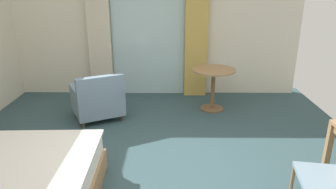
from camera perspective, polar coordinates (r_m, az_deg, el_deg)
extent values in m
cube|color=#334C51|center=(3.68, -4.73, -16.45)|extent=(6.07, 6.82, 0.10)
cube|color=silver|center=(6.16, -2.54, 12.61)|extent=(5.67, 0.12, 2.72)
cube|color=silver|center=(6.11, -3.70, 10.98)|extent=(1.42, 0.02, 2.40)
cube|color=beige|center=(6.14, -12.61, 11.08)|extent=(0.43, 0.10, 2.50)
cube|color=tan|center=(6.01, 5.25, 11.28)|extent=(0.43, 0.10, 2.50)
cube|color=silver|center=(3.28, -26.96, -12.36)|extent=(1.48, 1.66, 0.03)
cube|color=#9E754C|center=(3.87, 27.34, -9.64)|extent=(0.06, 0.06, 0.72)
cube|color=gray|center=(3.29, 26.68, -13.69)|extent=(0.50, 0.54, 0.04)
cylinder|color=#9E754C|center=(3.53, 21.94, -14.81)|extent=(0.04, 0.04, 0.40)
cylinder|color=#9E754C|center=(3.64, 28.22, -14.67)|extent=(0.04, 0.04, 0.40)
cube|color=gray|center=(5.28, -12.92, -1.63)|extent=(1.00, 1.00, 0.29)
cube|color=gray|center=(4.87, -12.33, 0.98)|extent=(0.72, 0.44, 0.41)
cube|color=gray|center=(5.28, -9.71, 1.18)|extent=(0.43, 0.71, 0.16)
cube|color=gray|center=(5.15, -16.58, 0.15)|extent=(0.43, 0.71, 0.16)
cylinder|color=#4C3D2D|center=(5.70, -10.49, -1.93)|extent=(0.04, 0.04, 0.10)
cylinder|color=#4C3D2D|center=(5.58, -16.66, -2.92)|extent=(0.04, 0.04, 0.10)
cylinder|color=#4C3D2D|center=(5.14, -8.53, -4.25)|extent=(0.04, 0.04, 0.10)
cylinder|color=#4C3D2D|center=(5.01, -15.35, -5.42)|extent=(0.04, 0.04, 0.10)
cylinder|color=#9E754C|center=(5.39, 8.46, 4.52)|extent=(0.75, 0.75, 0.03)
cylinder|color=brown|center=(5.50, 8.27, 0.79)|extent=(0.07, 0.07, 0.71)
cylinder|color=brown|center=(5.62, 8.10, -2.53)|extent=(0.41, 0.41, 0.02)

